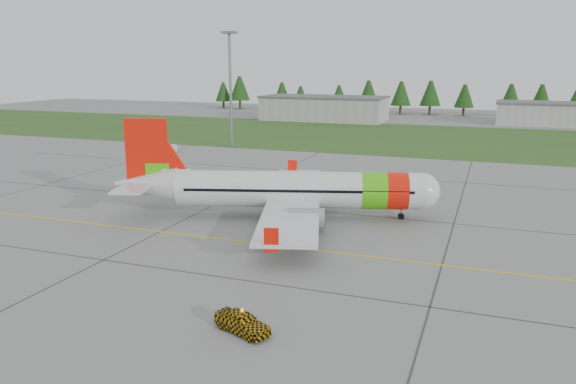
% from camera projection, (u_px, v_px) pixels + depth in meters
% --- Properties ---
extents(ground, '(320.00, 320.00, 0.00)m').
position_uv_depth(ground, '(282.00, 286.00, 38.86)').
color(ground, gray).
rests_on(ground, ground).
extents(aircraft, '(31.47, 29.74, 9.78)m').
position_uv_depth(aircraft, '(291.00, 190.00, 55.40)').
color(aircraft, silver).
rests_on(aircraft, ground).
extents(follow_me_car, '(1.71, 1.84, 3.68)m').
position_uv_depth(follow_me_car, '(242.00, 302.00, 31.82)').
color(follow_me_car, '#D2A00B').
rests_on(follow_me_car, ground).
extents(service_van, '(1.82, 1.75, 4.38)m').
position_uv_depth(service_van, '(169.00, 140.00, 94.96)').
color(service_van, silver).
rests_on(service_van, ground).
extents(grass_strip, '(320.00, 50.00, 0.03)m').
position_uv_depth(grass_strip, '(426.00, 138.00, 113.78)').
color(grass_strip, '#30561E').
rests_on(grass_strip, ground).
extents(taxi_guideline, '(120.00, 0.25, 0.02)m').
position_uv_depth(taxi_guideline, '(317.00, 250.00, 46.16)').
color(taxi_guideline, gold).
rests_on(taxi_guideline, ground).
extents(hangar_west, '(32.00, 14.00, 6.00)m').
position_uv_depth(hangar_west, '(324.00, 109.00, 148.82)').
color(hangar_west, '#A8A8A3').
rests_on(hangar_west, ground).
extents(hangar_east, '(24.00, 12.00, 5.20)m').
position_uv_depth(hangar_east, '(548.00, 114.00, 137.65)').
color(hangar_east, '#A8A8A3').
rests_on(hangar_east, ground).
extents(floodlight_mast, '(0.50, 0.50, 20.00)m').
position_uv_depth(floodlight_mast, '(231.00, 91.00, 100.40)').
color(floodlight_mast, slate).
rests_on(floodlight_mast, ground).
extents(treeline, '(160.00, 8.00, 10.00)m').
position_uv_depth(treeline, '(450.00, 98.00, 163.82)').
color(treeline, '#1C3F14').
rests_on(treeline, ground).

